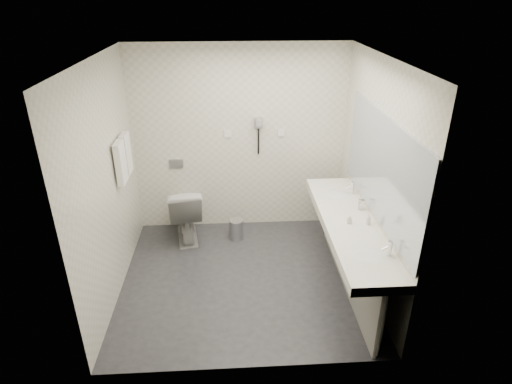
{
  "coord_description": "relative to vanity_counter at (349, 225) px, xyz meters",
  "views": [
    {
      "loc": [
        -0.11,
        -4.04,
        3.09
      ],
      "look_at": [
        0.15,
        0.15,
        1.05
      ],
      "focal_mm": 29.77,
      "sensor_mm": 36.0,
      "label": 1
    }
  ],
  "objects": [
    {
      "name": "soap_bottle_c",
      "position": [
        0.17,
        -0.08,
        0.11
      ],
      "size": [
        0.05,
        0.05,
        0.12
      ],
      "primitive_type": "imported",
      "rotation": [
        0.0,
        0.0,
        0.16
      ],
      "color": "white",
      "rests_on": "vanity_counter"
    },
    {
      "name": "switch_plate_b",
      "position": [
        -0.57,
        1.49,
        0.55
      ],
      "size": [
        0.09,
        0.02,
        0.09
      ],
      "primitive_type": "cube",
      "color": "white",
      "rests_on": "wall_back"
    },
    {
      "name": "glass_left",
      "position": [
        0.19,
        0.25,
        0.11
      ],
      "size": [
        0.07,
        0.07,
        0.12
      ],
      "primitive_type": "cylinder",
      "rotation": [
        0.0,
        0.0,
        0.16
      ],
      "color": "silver",
      "rests_on": "vanity_counter"
    },
    {
      "name": "ceiling",
      "position": [
        -1.12,
        0.2,
        1.7
      ],
      "size": [
        2.8,
        2.8,
        0.0
      ],
      "primitive_type": "plane",
      "rotation": [
        3.14,
        0.0,
        0.0
      ],
      "color": "white",
      "rests_on": "wall_back"
    },
    {
      "name": "toilet",
      "position": [
        -1.87,
        1.16,
        -0.41
      ],
      "size": [
        0.54,
        0.82,
        0.77
      ],
      "primitive_type": "imported",
      "rotation": [
        0.0,
        0.0,
        3.29
      ],
      "color": "white",
      "rests_on": "floor"
    },
    {
      "name": "flush_plate",
      "position": [
        -1.98,
        1.49,
        0.15
      ],
      "size": [
        0.18,
        0.02,
        0.12
      ],
      "primitive_type": "cube",
      "color": "#B2B5BA",
      "rests_on": "wall_back"
    },
    {
      "name": "dryer_cord",
      "position": [
        -0.88,
        1.46,
        0.45
      ],
      "size": [
        0.02,
        0.02,
        0.35
      ],
      "primitive_type": "cylinder",
      "color": "black",
      "rests_on": "dryer_cradle"
    },
    {
      "name": "towel_rail",
      "position": [
        -2.47,
        0.75,
        0.75
      ],
      "size": [
        0.02,
        0.62,
        0.02
      ],
      "primitive_type": "cylinder",
      "rotation": [
        1.57,
        0.0,
        0.0
      ],
      "color": "silver",
      "rests_on": "wall_left"
    },
    {
      "name": "dryer_cradle",
      "position": [
        -0.88,
        1.47,
        0.7
      ],
      "size": [
        0.1,
        0.04,
        0.14
      ],
      "primitive_type": "cube",
      "color": "gray",
      "rests_on": "wall_back"
    },
    {
      "name": "soap_bottle_a",
      "position": [
        -0.02,
        -0.05,
        0.1
      ],
      "size": [
        0.05,
        0.05,
        0.1
      ],
      "primitive_type": "imported",
      "rotation": [
        0.0,
        0.0,
        -0.08
      ],
      "color": "white",
      "rests_on": "vanity_counter"
    },
    {
      "name": "wall_left",
      "position": [
        -2.52,
        0.2,
        0.45
      ],
      "size": [
        0.0,
        2.6,
        2.6
      ],
      "primitive_type": "plane",
      "rotation": [
        1.57,
        0.0,
        1.57
      ],
      "color": "silver",
      "rests_on": "floor"
    },
    {
      "name": "towel_far",
      "position": [
        -2.46,
        0.89,
        0.53
      ],
      "size": [
        0.07,
        0.24,
        0.48
      ],
      "primitive_type": "cube",
      "color": "white",
      "rests_on": "towel_rail"
    },
    {
      "name": "basin_far",
      "position": [
        0.0,
        0.65,
        0.04
      ],
      "size": [
        0.4,
        0.31,
        0.05
      ],
      "primitive_type": "ellipsoid",
      "color": "white",
      "rests_on": "vanity_counter"
    },
    {
      "name": "bin_lid",
      "position": [
        -1.2,
        1.09,
        -0.53
      ],
      "size": [
        0.19,
        0.19,
        0.02
      ],
      "primitive_type": "cylinder",
      "color": "#B2B5BA",
      "rests_on": "pedal_bin"
    },
    {
      "name": "dryer_barrel",
      "position": [
        -0.88,
        1.4,
        0.73
      ],
      "size": [
        0.08,
        0.14,
        0.08
      ],
      "primitive_type": "cylinder",
      "rotation": [
        1.57,
        0.0,
        0.0
      ],
      "color": "gray",
      "rests_on": "dryer_cradle"
    },
    {
      "name": "vanity_counter",
      "position": [
        0.0,
        0.0,
        0.0
      ],
      "size": [
        0.55,
        2.2,
        0.1
      ],
      "primitive_type": "cube",
      "color": "white",
      "rests_on": "floor"
    },
    {
      "name": "towel_near",
      "position": [
        -2.46,
        0.61,
        0.53
      ],
      "size": [
        0.07,
        0.24,
        0.48
      ],
      "primitive_type": "cube",
      "color": "white",
      "rests_on": "towel_rail"
    },
    {
      "name": "faucet_near",
      "position": [
        0.19,
        -0.65,
        0.12
      ],
      "size": [
        0.04,
        0.04,
        0.15
      ],
      "primitive_type": "cylinder",
      "color": "silver",
      "rests_on": "vanity_counter"
    },
    {
      "name": "vanity_panel",
      "position": [
        0.02,
        0.0,
        -0.42
      ],
      "size": [
        0.03,
        2.15,
        0.75
      ],
      "primitive_type": "cube",
      "color": "gray",
      "rests_on": "floor"
    },
    {
      "name": "pedal_bin",
      "position": [
        -1.2,
        1.09,
        -0.67
      ],
      "size": [
        0.25,
        0.25,
        0.26
      ],
      "primitive_type": "cylinder",
      "rotation": [
        0.0,
        0.0,
        -0.39
      ],
      "color": "#B2B5BA",
      "rests_on": "floor"
    },
    {
      "name": "mirror",
      "position": [
        0.26,
        0.0,
        0.65
      ],
      "size": [
        0.02,
        2.2,
        1.05
      ],
      "primitive_type": "cube",
      "color": "#B2BCC6",
      "rests_on": "wall_right"
    },
    {
      "name": "wall_back",
      "position": [
        -1.12,
        1.5,
        0.45
      ],
      "size": [
        2.8,
        0.0,
        2.8
      ],
      "primitive_type": "plane",
      "rotation": [
        1.57,
        0.0,
        0.0
      ],
      "color": "silver",
      "rests_on": "floor"
    },
    {
      "name": "vanity_post_far",
      "position": [
        0.05,
        1.04,
        -0.42
      ],
      "size": [
        0.06,
        0.06,
        0.75
      ],
      "primitive_type": "cylinder",
      "color": "silver",
      "rests_on": "floor"
    },
    {
      "name": "wall_right",
      "position": [
        0.27,
        0.2,
        0.45
      ],
      "size": [
        0.0,
        2.6,
        2.6
      ],
      "primitive_type": "plane",
      "rotation": [
        1.57,
        0.0,
        -1.57
      ],
      "color": "silver",
      "rests_on": "floor"
    },
    {
      "name": "wall_front",
      "position": [
        -1.12,
        -1.1,
        0.45
      ],
      "size": [
        2.8,
        0.0,
        2.8
      ],
      "primitive_type": "plane",
      "rotation": [
        -1.57,
        0.0,
        0.0
      ],
      "color": "silver",
      "rests_on": "floor"
    },
    {
      "name": "switch_plate_a",
      "position": [
        -1.27,
        1.49,
        0.55
      ],
      "size": [
        0.09,
        0.02,
        0.09
      ],
      "primitive_type": "cube",
      "color": "white",
      "rests_on": "wall_back"
    },
    {
      "name": "floor",
      "position": [
        -1.12,
        0.2,
        -0.8
      ],
      "size": [
        2.8,
        2.8,
        0.0
      ],
      "primitive_type": "plane",
      "color": "#2B2B30",
      "rests_on": "ground"
    },
    {
      "name": "faucet_far",
      "position": [
        0.19,
        0.65,
        0.12
      ],
      "size": [
        0.04,
        0.04,
        0.15
      ],
      "primitive_type": "cylinder",
      "color": "silver",
      "rests_on": "vanity_counter"
    },
    {
      "name": "basin_near",
      "position": [
        0.0,
        -0.65,
        0.04
      ],
      "size": [
        0.4,
        0.31,
        0.05
      ],
      "primitive_type": "ellipsoid",
      "color": "white",
      "rests_on": "vanity_counter"
    },
    {
      "name": "vanity_post_near",
      "position": [
        0.05,
        -1.04,
        -0.42
      ],
      "size": [
        0.06,
        0.06,
        0.75
      ],
      "primitive_type": "cylinder",
      "color": "silver",
      "rests_on": "floor"
    }
  ]
}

